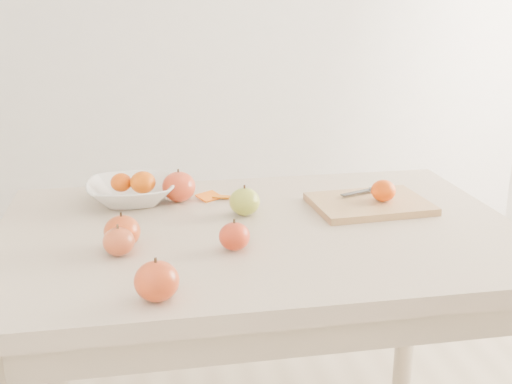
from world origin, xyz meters
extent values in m
cube|color=#C6B096|center=(0.00, 0.00, 0.73)|extent=(1.20, 0.80, 0.04)
cylinder|color=#BCAA8E|center=(-0.54, 0.34, 0.35)|extent=(0.06, 0.06, 0.71)
cylinder|color=#BCAA8E|center=(0.54, 0.34, 0.35)|extent=(0.06, 0.06, 0.71)
cube|color=tan|center=(0.30, 0.09, 0.76)|extent=(0.30, 0.23, 0.02)
ellipsoid|color=#E63C08|center=(0.33, 0.08, 0.80)|extent=(0.06, 0.06, 0.05)
imported|color=white|center=(-0.29, 0.24, 0.78)|extent=(0.23, 0.23, 0.06)
ellipsoid|color=#DA5C07|center=(-0.32, 0.25, 0.80)|extent=(0.05, 0.05, 0.05)
ellipsoid|color=#D96507|center=(-0.26, 0.23, 0.81)|extent=(0.06, 0.06, 0.06)
cube|color=orange|center=(-0.09, 0.23, 0.75)|extent=(0.07, 0.07, 0.01)
cube|color=orange|center=(-0.06, 0.23, 0.75)|extent=(0.05, 0.05, 0.01)
cube|color=white|center=(0.36, 0.17, 0.78)|extent=(0.08, 0.04, 0.01)
cube|color=#35383D|center=(0.28, 0.14, 0.78)|extent=(0.09, 0.05, 0.00)
ellipsoid|color=olive|center=(-0.02, 0.09, 0.78)|extent=(0.08, 0.08, 0.07)
ellipsoid|color=maroon|center=(-0.08, -0.12, 0.78)|extent=(0.07, 0.07, 0.06)
ellipsoid|color=#930804|center=(-0.31, -0.06, 0.78)|extent=(0.08, 0.08, 0.07)
ellipsoid|color=maroon|center=(-0.32, -0.11, 0.78)|extent=(0.07, 0.07, 0.06)
ellipsoid|color=#A81422|center=(-0.17, 0.23, 0.79)|extent=(0.09, 0.09, 0.08)
ellipsoid|color=#A0070E|center=(-0.25, -0.32, 0.79)|extent=(0.08, 0.08, 0.07)
camera|label=1|loc=(-0.26, -1.36, 1.28)|focal=45.00mm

